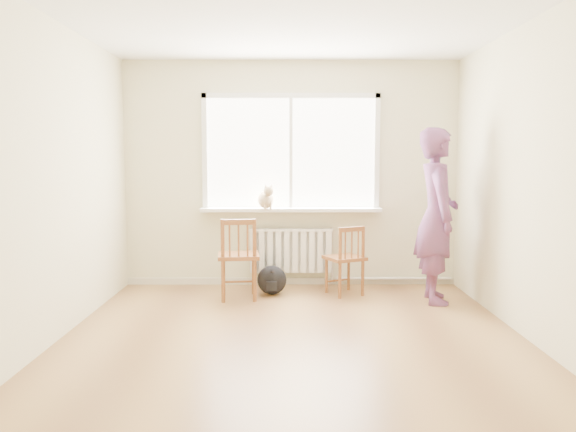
{
  "coord_description": "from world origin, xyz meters",
  "views": [
    {
      "loc": [
        -0.06,
        -4.53,
        1.54
      ],
      "look_at": [
        -0.04,
        1.2,
        0.95
      ],
      "focal_mm": 35.0,
      "sensor_mm": 36.0,
      "label": 1
    }
  ],
  "objects_px": {
    "chair_left": "(239,259)",
    "chair_right": "(347,260)",
    "backpack": "(272,280)",
    "person": "(437,216)",
    "cat": "(266,199)"
  },
  "relations": [
    {
      "from": "chair_left",
      "to": "chair_right",
      "type": "bearing_deg",
      "value": -176.56
    },
    {
      "from": "backpack",
      "to": "person",
      "type": "bearing_deg",
      "value": -9.9
    },
    {
      "from": "chair_left",
      "to": "cat",
      "type": "bearing_deg",
      "value": -122.37
    },
    {
      "from": "cat",
      "to": "backpack",
      "type": "bearing_deg",
      "value": -93.37
    },
    {
      "from": "chair_left",
      "to": "backpack",
      "type": "relative_size",
      "value": 2.7
    },
    {
      "from": "chair_right",
      "to": "backpack",
      "type": "xyz_separation_m",
      "value": [
        -0.84,
        0.03,
        -0.23
      ]
    },
    {
      "from": "person",
      "to": "cat",
      "type": "distance_m",
      "value": 1.96
    },
    {
      "from": "person",
      "to": "backpack",
      "type": "xyz_separation_m",
      "value": [
        -1.77,
        0.31,
        -0.77
      ]
    },
    {
      "from": "cat",
      "to": "chair_right",
      "type": "bearing_deg",
      "value": -37.74
    },
    {
      "from": "backpack",
      "to": "cat",
      "type": "bearing_deg",
      "value": 102.54
    },
    {
      "from": "chair_right",
      "to": "chair_left",
      "type": "bearing_deg",
      "value": -16.55
    },
    {
      "from": "chair_right",
      "to": "backpack",
      "type": "distance_m",
      "value": 0.88
    },
    {
      "from": "chair_right",
      "to": "cat",
      "type": "bearing_deg",
      "value": -47.31
    },
    {
      "from": "person",
      "to": "backpack",
      "type": "distance_m",
      "value": 1.95
    },
    {
      "from": "person",
      "to": "cat",
      "type": "xyz_separation_m",
      "value": [
        -1.84,
        0.64,
        0.14
      ]
    }
  ]
}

